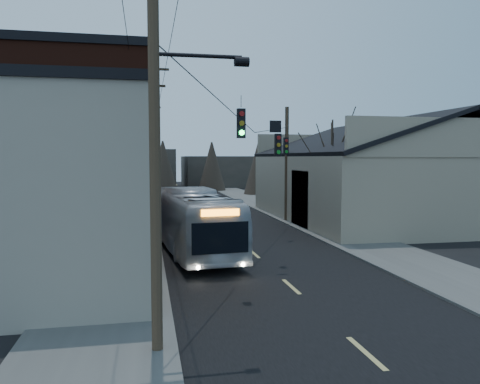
{
  "coord_description": "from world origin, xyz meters",
  "views": [
    {
      "loc": [
        -5.21,
        -8.28,
        4.78
      ],
      "look_at": [
        -0.44,
        15.44,
        3.0
      ],
      "focal_mm": 35.0,
      "sensor_mm": 36.0,
      "label": 1
    }
  ],
  "objects": [
    {
      "name": "road_surface",
      "position": [
        0.0,
        30.0,
        0.01
      ],
      "size": [
        9.0,
        110.0,
        0.02
      ],
      "primitive_type": "cube",
      "color": "black",
      "rests_on": "ground"
    },
    {
      "name": "sidewalk_left",
      "position": [
        -6.5,
        30.0,
        0.06
      ],
      "size": [
        4.0,
        110.0,
        0.12
      ],
      "primitive_type": "cube",
      "color": "#474744",
      "rests_on": "ground"
    },
    {
      "name": "sidewalk_right",
      "position": [
        6.5,
        30.0,
        0.06
      ],
      "size": [
        4.0,
        110.0,
        0.12
      ],
      "primitive_type": "cube",
      "color": "#474744",
      "rests_on": "ground"
    },
    {
      "name": "building_clapboard",
      "position": [
        -9.0,
        9.0,
        3.5
      ],
      "size": [
        8.0,
        8.0,
        7.0
      ],
      "primitive_type": "cube",
      "color": "gray",
      "rests_on": "ground"
    },
    {
      "name": "building_brick",
      "position": [
        -10.0,
        20.0,
        5.0
      ],
      "size": [
        10.0,
        12.0,
        10.0
      ],
      "primitive_type": "cube",
      "color": "#33130B",
      "rests_on": "ground"
    },
    {
      "name": "building_left_far",
      "position": [
        -9.5,
        36.0,
        3.5
      ],
      "size": [
        9.0,
        14.0,
        7.0
      ],
      "primitive_type": "cube",
      "color": "#322E28",
      "rests_on": "ground"
    },
    {
      "name": "warehouse",
      "position": [
        13.0,
        25.0,
        2.7
      ],
      "size": [
        16.16,
        20.6,
        7.73
      ],
      "color": "gray",
      "rests_on": "ground"
    },
    {
      "name": "building_far_left",
      "position": [
        -6.0,
        65.0,
        3.0
      ],
      "size": [
        10.0,
        12.0,
        6.0
      ],
      "primitive_type": "cube",
      "color": "#322E28",
      "rests_on": "ground"
    },
    {
      "name": "building_far_right",
      "position": [
        7.0,
        70.0,
        2.5
      ],
      "size": [
        12.0,
        14.0,
        5.0
      ],
      "primitive_type": "cube",
      "color": "#322E28",
      "rests_on": "ground"
    },
    {
      "name": "bare_tree",
      "position": [
        6.5,
        20.0,
        3.6
      ],
      "size": [
        0.4,
        0.4,
        7.2
      ],
      "primitive_type": "cone",
      "color": "black",
      "rests_on": "ground"
    },
    {
      "name": "utility_lines",
      "position": [
        -3.11,
        24.14,
        4.95
      ],
      "size": [
        11.24,
        45.28,
        10.5
      ],
      "color": "#382B1E",
      "rests_on": "ground"
    },
    {
      "name": "bus",
      "position": [
        -2.88,
        15.28,
        1.58
      ],
      "size": [
        3.66,
        11.54,
        3.16
      ],
      "primitive_type": "imported",
      "rotation": [
        0.0,
        0.0,
        3.23
      ],
      "color": "#ADB1B9",
      "rests_on": "ground"
    },
    {
      "name": "parked_car",
      "position": [
        -3.99,
        35.23,
        0.66
      ],
      "size": [
        1.59,
        4.06,
        1.32
      ],
      "primitive_type": "imported",
      "rotation": [
        0.0,
        0.0,
        0.05
      ],
      "color": "#B6B9BE",
      "rests_on": "ground"
    }
  ]
}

